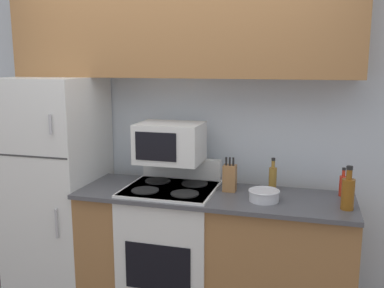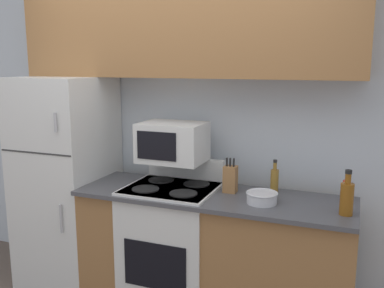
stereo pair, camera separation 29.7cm
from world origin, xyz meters
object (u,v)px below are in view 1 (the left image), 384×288
at_px(refrigerator, 58,185).
at_px(microwave, 170,143).
at_px(stove, 171,246).
at_px(bottle_whiskey, 348,193).
at_px(bowl, 264,195).
at_px(bottle_vinegar, 273,178).
at_px(knife_block, 230,178).
at_px(bottle_hot_sauce, 343,185).

height_order(refrigerator, microwave, refrigerator).
relative_size(stove, bottle_whiskey, 3.90).
xyz_separation_m(bowl, bottle_whiskey, (0.52, -0.03, 0.07)).
bearing_deg(bottle_vinegar, stove, -165.49).
xyz_separation_m(refrigerator, microwave, (0.94, 0.04, 0.39)).
bearing_deg(refrigerator, knife_block, 0.86).
bearing_deg(microwave, refrigerator, -177.59).
bearing_deg(microwave, bottle_whiskey, -9.46).
relative_size(stove, bowl, 5.22).
height_order(refrigerator, knife_block, refrigerator).
xyz_separation_m(stove, bottle_whiskey, (1.20, -0.10, 0.54)).
bearing_deg(bottle_whiskey, microwave, 170.54).
bearing_deg(bowl, microwave, 165.97).
height_order(refrigerator, bottle_whiskey, refrigerator).
height_order(bottle_hot_sauce, bottle_whiskey, bottle_whiskey).
distance_m(bowl, bottle_vinegar, 0.27).
height_order(knife_block, bottle_hot_sauce, knife_block).
bearing_deg(bowl, bottle_vinegar, 82.92).
relative_size(bottle_hot_sauce, bottle_vinegar, 0.83).
bearing_deg(refrigerator, microwave, 2.41).
bearing_deg(stove, knife_block, 11.73).
bearing_deg(refrigerator, bottle_whiskey, -4.36).
xyz_separation_m(stove, bowl, (0.68, -0.07, 0.47)).
bearing_deg(bottle_whiskey, bottle_hot_sauce, 92.16).
distance_m(microwave, bowl, 0.79).
distance_m(refrigerator, bottle_whiskey, 2.19).
bearing_deg(bottle_whiskey, stove, 175.18).
relative_size(stove, bottle_hot_sauce, 5.46).
bearing_deg(bottle_whiskey, refrigerator, 175.64).
xyz_separation_m(bottle_whiskey, bottle_vinegar, (-0.49, 0.29, -0.02)).
height_order(refrigerator, bowl, refrigerator).
relative_size(knife_block, bottle_hot_sauce, 1.25).
xyz_separation_m(knife_block, bottle_whiskey, (0.78, -0.19, 0.01)).
bearing_deg(bottle_whiskey, bottle_vinegar, 149.75).
relative_size(bowl, bottle_vinegar, 0.87).
bearing_deg(bottle_hot_sauce, knife_block, -172.83).
relative_size(knife_block, bottle_whiskey, 0.89).
bearing_deg(microwave, bottle_hot_sauce, 3.67).
bearing_deg(refrigerator, stove, -3.81).
distance_m(knife_block, bowl, 0.31).
relative_size(microwave, bowl, 2.26).
bearing_deg(microwave, stove, -70.25).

